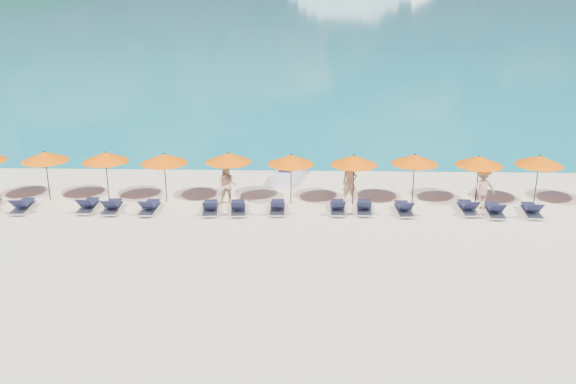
{
  "coord_description": "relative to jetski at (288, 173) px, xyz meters",
  "views": [
    {
      "loc": [
        0.72,
        -21.77,
        9.58
      ],
      "look_at": [
        0.0,
        3.0,
        1.2
      ],
      "focal_mm": 40.0,
      "sensor_mm": 36.0,
      "label": 1
    }
  ],
  "objects": [
    {
      "name": "lounger_8",
      "position": [
        -0.3,
        -4.48,
        -0.15
      ],
      "size": [
        0.65,
        1.71,
        0.66
      ],
      "rotation": [
        0.0,
        0.0,
        0.02
      ],
      "color": "silver",
      "rests_on": "ground"
    },
    {
      "name": "umbrella_1",
      "position": [
        -10.63,
        -3.13,
        1.63
      ],
      "size": [
        2.1,
        2.1,
        2.28
      ],
      "color": "black",
      "rests_on": "ground"
    },
    {
      "name": "lounger_9",
      "position": [
        2.27,
        -4.4,
        -0.15
      ],
      "size": [
        0.62,
        1.7,
        0.66
      ],
      "rotation": [
        0.0,
        0.0,
        -0.0
      ],
      "color": "silver",
      "rests_on": "ground"
    },
    {
      "name": "beachgoer_b",
      "position": [
        -2.54,
        -3.62,
        0.5
      ],
      "size": [
        0.91,
        0.57,
        1.78
      ],
      "primitive_type": "imported",
      "rotation": [
        0.0,
        0.0,
        -0.09
      ],
      "color": "tan",
      "rests_on": "ground"
    },
    {
      "name": "umbrella_2",
      "position": [
        -7.94,
        -3.17,
        1.63
      ],
      "size": [
        2.1,
        2.1,
        2.28
      ],
      "color": "black",
      "rests_on": "ground"
    },
    {
      "name": "umbrella_5",
      "position": [
        0.24,
        -3.33,
        1.63
      ],
      "size": [
        2.1,
        2.1,
        2.28
      ],
      "color": "black",
      "rests_on": "ground"
    },
    {
      "name": "umbrella_9",
      "position": [
        10.96,
        -3.17,
        1.63
      ],
      "size": [
        2.1,
        2.1,
        2.28
      ],
      "color": "black",
      "rests_on": "ground"
    },
    {
      "name": "lounger_5",
      "position": [
        -5.75,
        -4.63,
        -0.15
      ],
      "size": [
        0.66,
        1.72,
        0.66
      ],
      "rotation": [
        0.0,
        0.0,
        -0.03
      ],
      "color": "silver",
      "rests_on": "ground"
    },
    {
      "name": "lounger_4",
      "position": [
        -7.37,
        -4.6,
        -0.15
      ],
      "size": [
        0.73,
        1.74,
        0.66
      ],
      "rotation": [
        0.0,
        0.0,
        0.07
      ],
      "color": "silver",
      "rests_on": "ground"
    },
    {
      "name": "umbrella_8",
      "position": [
        8.36,
        -3.3,
        1.63
      ],
      "size": [
        2.1,
        2.1,
        2.28
      ],
      "color": "black",
      "rests_on": "ground"
    },
    {
      "name": "lounger_3",
      "position": [
        -8.44,
        -4.49,
        -0.15
      ],
      "size": [
        0.68,
        1.72,
        0.66
      ],
      "rotation": [
        0.0,
        0.0,
        0.03
      ],
      "color": "silver",
      "rests_on": "ground"
    },
    {
      "name": "umbrella_4",
      "position": [
        -2.51,
        -3.08,
        1.63
      ],
      "size": [
        2.1,
        2.1,
        2.28
      ],
      "color": "black",
      "rests_on": "ground"
    },
    {
      "name": "umbrella_7",
      "position": [
        5.62,
        -3.12,
        1.63
      ],
      "size": [
        2.1,
        2.1,
        2.28
      ],
      "color": "black",
      "rests_on": "ground"
    },
    {
      "name": "umbrella_6",
      "position": [
        2.97,
        -3.35,
        1.63
      ],
      "size": [
        2.1,
        2.1,
        2.28
      ],
      "color": "black",
      "rests_on": "ground"
    },
    {
      "name": "beachgoer_c",
      "position": [
        8.49,
        -3.71,
        0.54
      ],
      "size": [
        1.28,
        0.77,
        1.86
      ],
      "primitive_type": "imported",
      "rotation": [
        0.0,
        0.0,
        3.33
      ],
      "color": "tan",
      "rests_on": "ground"
    },
    {
      "name": "lounger_2",
      "position": [
        -11.24,
        -4.63,
        -0.15
      ],
      "size": [
        0.71,
        1.73,
        0.66
      ],
      "rotation": [
        0.0,
        0.0,
        0.05
      ],
      "color": "silver",
      "rests_on": "ground"
    },
    {
      "name": "lounger_14",
      "position": [
        10.4,
        -4.52,
        -0.15
      ],
      "size": [
        0.77,
        1.75,
        0.66
      ],
      "rotation": [
        0.0,
        0.0,
        -0.09
      ],
      "color": "silver",
      "rests_on": "ground"
    },
    {
      "name": "lounger_11",
      "position": [
        5.06,
        -4.48,
        -0.15
      ],
      "size": [
        0.69,
        1.72,
        0.66
      ],
      "rotation": [
        0.0,
        0.0,
        0.04
      ],
      "color": "silver",
      "rests_on": "ground"
    },
    {
      "name": "lounger_7",
      "position": [
        -1.98,
        -4.58,
        -0.15
      ],
      "size": [
        0.79,
        1.75,
        0.66
      ],
      "rotation": [
        0.0,
        0.0,
        0.1
      ],
      "color": "silver",
      "rests_on": "ground"
    },
    {
      "name": "jetski",
      "position": [
        0.0,
        0.0,
        0.0
      ],
      "size": [
        1.49,
        2.77,
        0.94
      ],
      "rotation": [
        0.0,
        0.0,
        -0.2
      ],
      "color": "silver",
      "rests_on": "ground"
    },
    {
      "name": "umbrella_3",
      "position": [
        -5.3,
        -3.33,
        1.63
      ],
      "size": [
        2.1,
        2.1,
        2.28
      ],
      "color": "black",
      "rests_on": "ground"
    },
    {
      "name": "beachgoer_a",
      "position": [
        2.83,
        -3.09,
        0.51
      ],
      "size": [
        0.72,
        0.53,
        1.8
      ],
      "primitive_type": "imported",
      "rotation": [
        0.0,
        0.0,
        0.16
      ],
      "color": "tan",
      "rests_on": "ground"
    },
    {
      "name": "headland_small",
      "position": [
        -149.83,
        551.69,
        -35.39
      ],
      "size": [
        162.0,
        126.0,
        85.5
      ],
      "color": "black",
      "rests_on": "ground"
    },
    {
      "name": "ground",
      "position": [
        0.17,
        -8.31,
        -0.39
      ],
      "size": [
        1400.0,
        1400.0,
        0.0
      ],
      "primitive_type": "plane",
      "color": "beige"
    },
    {
      "name": "lounger_10",
      "position": [
        3.39,
        -4.37,
        -0.15
      ],
      "size": [
        0.72,
        1.73,
        0.66
      ],
      "rotation": [
        0.0,
        0.0,
        -0.06
      ],
      "color": "silver",
      "rests_on": "ground"
    },
    {
      "name": "lounger_12",
      "position": [
        7.8,
        -4.29,
        -0.15
      ],
      "size": [
        0.65,
        1.71,
        0.66
      ],
      "rotation": [
        0.0,
        0.0,
        0.01
      ],
      "color": "silver",
      "rests_on": "ground"
    },
    {
      "name": "lounger_13",
      "position": [
        8.84,
        -4.59,
        -0.15
      ],
      "size": [
        0.72,
        1.73,
        0.66
      ],
      "rotation": [
        0.0,
        0.0,
        -0.06
      ],
      "color": "silver",
      "rests_on": "ground"
    },
    {
      "name": "lounger_6",
      "position": [
        -3.16,
        -4.62,
        -0.15
      ],
      "size": [
        0.78,
        1.75,
        0.66
      ],
      "rotation": [
        0.0,
        0.0,
        0.1
      ],
      "color": "silver",
      "rests_on": "ground"
    }
  ]
}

